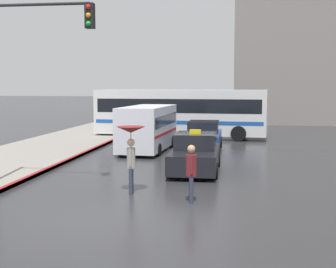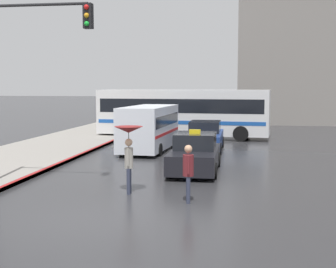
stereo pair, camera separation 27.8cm
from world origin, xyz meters
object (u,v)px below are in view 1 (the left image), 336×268
object	(u,v)px
ambulance_van	(148,126)
traffic_light	(28,56)
sedan_red	(203,137)
pedestrian_with_umbrella	(131,142)
taxi	(195,154)
city_bus	(180,111)
pedestrian_man	(191,168)

from	to	relation	value
ambulance_van	traffic_light	bearing A→B (deg)	79.89
sedan_red	pedestrian_with_umbrella	xyz separation A→B (m)	(-1.60, -10.54, 0.96)
taxi	city_bus	distance (m)	12.51
pedestrian_with_umbrella	taxi	bearing A→B (deg)	-27.35
pedestrian_man	traffic_light	bearing A→B (deg)	-112.36
sedan_red	pedestrian_with_umbrella	size ratio (longest dim) A/B	2.19
city_bus	pedestrian_man	world-z (taller)	city_bus
ambulance_van	pedestrian_with_umbrella	bearing A→B (deg)	101.02
sedan_red	traffic_light	bearing A→B (deg)	62.75
traffic_light	taxi	bearing A→B (deg)	34.95
ambulance_van	sedan_red	bearing A→B (deg)	-163.08
sedan_red	city_bus	world-z (taller)	city_bus
pedestrian_with_umbrella	traffic_light	world-z (taller)	traffic_light
sedan_red	pedestrian_with_umbrella	bearing A→B (deg)	81.35
city_bus	sedan_red	bearing A→B (deg)	23.17
sedan_red	city_bus	xyz separation A→B (m)	(-1.92, 5.94, 1.06)
taxi	sedan_red	size ratio (longest dim) A/B	0.92
ambulance_van	pedestrian_man	distance (m)	11.21
city_bus	pedestrian_with_umbrella	xyz separation A→B (m)	(0.32, -16.48, -0.10)
pedestrian_with_umbrella	pedestrian_man	world-z (taller)	pedestrian_with_umbrella
pedestrian_man	traffic_light	size ratio (longest dim) A/B	0.27
city_bus	pedestrian_man	distance (m)	17.51
pedestrian_man	taxi	bearing A→B (deg)	174.85
ambulance_van	pedestrian_with_umbrella	size ratio (longest dim) A/B	2.68
sedan_red	city_bus	bearing A→B (deg)	-72.07
traffic_light	city_bus	bearing A→B (deg)	78.52
sedan_red	traffic_light	world-z (taller)	traffic_light
ambulance_van	traffic_light	size ratio (longest dim) A/B	0.91
taxi	pedestrian_man	distance (m)	5.06
city_bus	pedestrian_with_umbrella	distance (m)	16.48
pedestrian_with_umbrella	traffic_light	size ratio (longest dim) A/B	0.34
sedan_red	ambulance_van	xyz separation A→B (m)	(-2.89, -0.68, 0.61)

